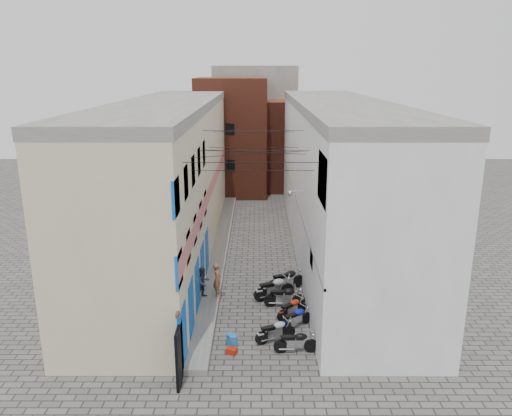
{
  "coord_description": "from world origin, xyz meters",
  "views": [
    {
      "loc": [
        0.19,
        -15.76,
        10.78
      ],
      "look_at": [
        0.14,
        11.92,
        3.0
      ],
      "focal_mm": 35.0,
      "sensor_mm": 36.0,
      "label": 1
    }
  ],
  "objects_px": {
    "motorcycle_b": "(275,330)",
    "motorcycle_f": "(274,287)",
    "water_jug_near": "(233,342)",
    "motorcycle_g": "(287,279)",
    "water_jug_far": "(230,339)",
    "red_crate": "(232,351)",
    "motorcycle_a": "(296,341)",
    "motorcycle_c": "(296,317)",
    "person_a": "(217,279)",
    "motorcycle_e": "(285,295)",
    "motorcycle_d": "(292,307)",
    "person_b": "(203,283)"
  },
  "relations": [
    {
      "from": "motorcycle_b",
      "to": "motorcycle_f",
      "type": "xyz_separation_m",
      "value": [
        0.08,
        3.91,
        0.1
      ]
    },
    {
      "from": "water_jug_near",
      "to": "motorcycle_g",
      "type": "bearing_deg",
      "value": 65.78
    },
    {
      "from": "motorcycle_a",
      "to": "person_a",
      "type": "xyz_separation_m",
      "value": [
        -3.42,
        4.6,
        0.57
      ]
    },
    {
      "from": "person_a",
      "to": "motorcycle_d",
      "type": "bearing_deg",
      "value": -128.26
    },
    {
      "from": "motorcycle_g",
      "to": "red_crate",
      "type": "xyz_separation_m",
      "value": [
        -2.48,
        -5.88,
        -0.48
      ]
    },
    {
      "from": "motorcycle_e",
      "to": "water_jug_far",
      "type": "height_order",
      "value": "motorcycle_e"
    },
    {
      "from": "motorcycle_a",
      "to": "motorcycle_b",
      "type": "relative_size",
      "value": 1.0
    },
    {
      "from": "motorcycle_f",
      "to": "water_jug_far",
      "type": "distance_m",
      "value": 4.6
    },
    {
      "from": "motorcycle_e",
      "to": "water_jug_far",
      "type": "distance_m",
      "value": 4.11
    },
    {
      "from": "motorcycle_a",
      "to": "motorcycle_g",
      "type": "bearing_deg",
      "value": 178.63
    },
    {
      "from": "motorcycle_a",
      "to": "motorcycle_c",
      "type": "xyz_separation_m",
      "value": [
        0.15,
        1.98,
        -0.02
      ]
    },
    {
      "from": "motorcycle_e",
      "to": "water_jug_near",
      "type": "distance_m",
      "value": 4.22
    },
    {
      "from": "motorcycle_c",
      "to": "motorcycle_f",
      "type": "xyz_separation_m",
      "value": [
        -0.85,
        2.77,
        0.12
      ]
    },
    {
      "from": "motorcycle_g",
      "to": "red_crate",
      "type": "relative_size",
      "value": 5.38
    },
    {
      "from": "water_jug_near",
      "to": "red_crate",
      "type": "distance_m",
      "value": 0.47
    },
    {
      "from": "motorcycle_a",
      "to": "water_jug_far",
      "type": "relative_size",
      "value": 3.64
    },
    {
      "from": "motorcycle_a",
      "to": "motorcycle_c",
      "type": "relative_size",
      "value": 1.04
    },
    {
      "from": "motorcycle_e",
      "to": "red_crate",
      "type": "relative_size",
      "value": 5.03
    },
    {
      "from": "person_a",
      "to": "red_crate",
      "type": "xyz_separation_m",
      "value": [
        0.91,
        -4.69,
        -0.96
      ]
    },
    {
      "from": "motorcycle_e",
      "to": "motorcycle_g",
      "type": "bearing_deg",
      "value": 173.27
    },
    {
      "from": "motorcycle_f",
      "to": "red_crate",
      "type": "relative_size",
      "value": 5.48
    },
    {
      "from": "red_crate",
      "to": "motorcycle_c",
      "type": "bearing_deg",
      "value": 37.8
    },
    {
      "from": "motorcycle_d",
      "to": "motorcycle_g",
      "type": "bearing_deg",
      "value": 141.99
    },
    {
      "from": "motorcycle_g",
      "to": "motorcycle_e",
      "type": "bearing_deg",
      "value": -31.32
    },
    {
      "from": "motorcycle_d",
      "to": "water_jug_far",
      "type": "xyz_separation_m",
      "value": [
        -2.65,
        -2.3,
        -0.25
      ]
    },
    {
      "from": "red_crate",
      "to": "person_a",
      "type": "bearing_deg",
      "value": 100.96
    },
    {
      "from": "motorcycle_b",
      "to": "water_jug_far",
      "type": "relative_size",
      "value": 3.65
    },
    {
      "from": "motorcycle_a",
      "to": "motorcycle_b",
      "type": "distance_m",
      "value": 1.14
    },
    {
      "from": "motorcycle_d",
      "to": "person_a",
      "type": "xyz_separation_m",
      "value": [
        -3.46,
        1.71,
        0.59
      ]
    },
    {
      "from": "person_a",
      "to": "water_jug_near",
      "type": "distance_m",
      "value": 4.42
    },
    {
      "from": "motorcycle_f",
      "to": "water_jug_near",
      "type": "xyz_separation_m",
      "value": [
        -1.77,
        -4.39,
        -0.35
      ]
    },
    {
      "from": "motorcycle_c",
      "to": "water_jug_near",
      "type": "xyz_separation_m",
      "value": [
        -2.63,
        -1.62,
        -0.23
      ]
    },
    {
      "from": "motorcycle_a",
      "to": "motorcycle_g",
      "type": "relative_size",
      "value": 0.85
    },
    {
      "from": "motorcycle_b",
      "to": "motorcycle_e",
      "type": "relative_size",
      "value": 0.91
    },
    {
      "from": "motorcycle_b",
      "to": "motorcycle_c",
      "type": "distance_m",
      "value": 1.47
    },
    {
      "from": "motorcycle_a",
      "to": "red_crate",
      "type": "xyz_separation_m",
      "value": [
        -2.51,
        -0.09,
        -0.39
      ]
    },
    {
      "from": "person_a",
      "to": "water_jug_near",
      "type": "xyz_separation_m",
      "value": [
        0.95,
        -4.24,
        -0.82
      ]
    },
    {
      "from": "motorcycle_d",
      "to": "motorcycle_e",
      "type": "height_order",
      "value": "motorcycle_e"
    },
    {
      "from": "motorcycle_c",
      "to": "person_b",
      "type": "distance_m",
      "value": 4.89
    },
    {
      "from": "motorcycle_a",
      "to": "motorcycle_c",
      "type": "bearing_deg",
      "value": 173.86
    },
    {
      "from": "motorcycle_e",
      "to": "motorcycle_f",
      "type": "distance_m",
      "value": 0.94
    },
    {
      "from": "motorcycle_d",
      "to": "motorcycle_g",
      "type": "relative_size",
      "value": 0.81
    },
    {
      "from": "motorcycle_b",
      "to": "motorcycle_g",
      "type": "distance_m",
      "value": 5.0
    },
    {
      "from": "motorcycle_a",
      "to": "water_jug_far",
      "type": "xyz_separation_m",
      "value": [
        -2.61,
        0.58,
        -0.27
      ]
    },
    {
      "from": "motorcycle_d",
      "to": "motorcycle_g",
      "type": "xyz_separation_m",
      "value": [
        -0.07,
        2.89,
        0.11
      ]
    },
    {
      "from": "motorcycle_f",
      "to": "person_b",
      "type": "height_order",
      "value": "person_b"
    },
    {
      "from": "motorcycle_a",
      "to": "water_jug_near",
      "type": "relative_size",
      "value": 3.41
    },
    {
      "from": "motorcycle_b",
      "to": "water_jug_near",
      "type": "relative_size",
      "value": 3.42
    },
    {
      "from": "water_jug_near",
      "to": "water_jug_far",
      "type": "bearing_deg",
      "value": 121.6
    },
    {
      "from": "motorcycle_f",
      "to": "water_jug_near",
      "type": "distance_m",
      "value": 4.74
    }
  ]
}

